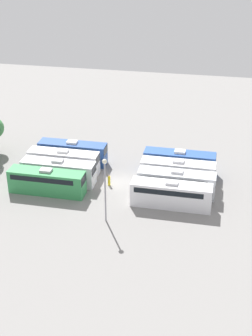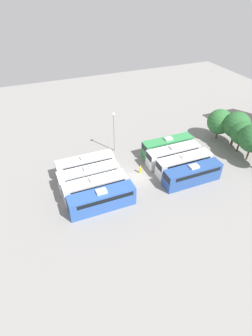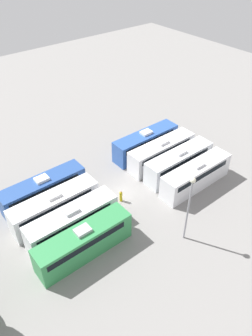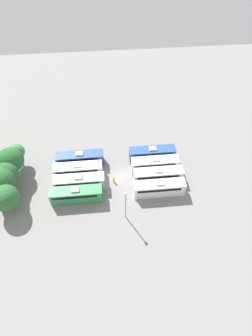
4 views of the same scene
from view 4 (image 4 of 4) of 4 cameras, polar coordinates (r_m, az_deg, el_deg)
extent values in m
plane|color=gray|center=(59.10, -1.74, -2.12)|extent=(119.08, 119.08, 0.00)
cube|color=silver|center=(55.75, 7.27, -4.39)|extent=(2.58, 10.67, 3.36)
cube|color=black|center=(54.93, 7.09, -3.83)|extent=(2.62, 9.07, 0.74)
cube|color=black|center=(56.20, 12.70, -3.35)|extent=(2.27, 0.08, 1.18)
cube|color=silver|center=(54.26, 7.46, -3.26)|extent=(1.20, 1.60, 0.35)
cube|color=silver|center=(57.74, 7.00, -1.65)|extent=(2.58, 10.67, 3.36)
cube|color=black|center=(56.95, 6.82, -1.08)|extent=(2.62, 9.07, 0.74)
cube|color=black|center=(58.21, 12.23, -0.67)|extent=(2.27, 0.08, 1.18)
cube|color=silver|center=(56.30, 7.17, -0.49)|extent=(1.20, 1.60, 0.35)
cube|color=silver|center=(59.69, 6.32, 0.76)|extent=(2.58, 10.67, 3.36)
cube|color=black|center=(58.92, 6.14, 1.35)|extent=(2.62, 9.07, 0.74)
cube|color=black|center=(60.13, 11.39, 1.69)|extent=(2.27, 0.08, 1.18)
cube|color=silver|center=(58.30, 6.47, 1.94)|extent=(1.20, 1.60, 0.35)
cube|color=#2D56A8|center=(61.77, 5.71, 3.05)|extent=(2.58, 10.67, 3.36)
cube|color=black|center=(61.03, 5.53, 3.64)|extent=(2.62, 9.07, 0.74)
cube|color=black|center=(62.18, 10.62, 3.93)|extent=(2.27, 0.08, 1.18)
cube|color=white|center=(60.43, 5.84, 4.24)|extent=(1.20, 1.60, 0.35)
cube|color=#338C4C|center=(55.31, -10.69, -5.77)|extent=(2.58, 10.67, 3.36)
cube|color=black|center=(54.56, -11.11, -5.22)|extent=(2.62, 9.07, 0.74)
cube|color=black|center=(54.08, -5.22, -4.86)|extent=(2.27, 0.08, 1.18)
cube|color=#B2B2B7|center=(53.80, -10.97, -4.67)|extent=(1.20, 1.60, 0.35)
cube|color=silver|center=(57.08, -10.04, -3.10)|extent=(2.58, 10.67, 3.36)
cube|color=black|center=(56.35, -10.44, -2.53)|extent=(2.62, 9.07, 0.74)
cube|color=black|center=(55.94, -4.75, -2.15)|extent=(2.27, 0.08, 1.18)
cube|color=#B2B2B7|center=(55.62, -10.30, -1.96)|extent=(1.20, 1.60, 0.35)
cube|color=white|center=(59.16, -10.29, -0.54)|extent=(2.58, 10.67, 3.36)
cube|color=black|center=(58.47, -10.68, 0.04)|extent=(2.62, 9.07, 0.74)
cube|color=black|center=(58.04, -5.21, 0.42)|extent=(2.27, 0.08, 1.18)
cube|color=white|center=(57.76, -10.55, 0.62)|extent=(1.20, 1.60, 0.35)
cube|color=#284C93|center=(61.33, -9.92, 1.93)|extent=(2.58, 10.67, 3.36)
cube|color=black|center=(60.65, -10.29, 2.51)|extent=(2.62, 9.07, 0.74)
cube|color=black|center=(60.27, -5.01, 2.90)|extent=(2.27, 0.08, 1.18)
cube|color=white|center=(59.97, -10.16, 3.10)|extent=(1.20, 1.60, 0.35)
cylinder|color=gold|center=(57.88, -2.66, -2.59)|extent=(0.36, 0.36, 1.42)
sphere|color=tan|center=(57.22, -2.69, -2.09)|extent=(0.24, 0.24, 0.24)
cylinder|color=gray|center=(50.06, -0.07, -8.37)|extent=(0.20, 0.20, 8.17)
sphere|color=#EAE5C6|center=(46.46, -0.07, -5.64)|extent=(0.60, 0.60, 0.60)
cylinder|color=brown|center=(58.44, -23.86, -7.60)|extent=(0.38, 0.38, 2.29)
sphere|color=#2D6B33|center=(56.08, -24.84, -5.93)|extent=(5.45, 5.45, 5.45)
cylinder|color=brown|center=(60.54, -24.48, -4.57)|extent=(0.53, 0.53, 2.99)
sphere|color=#28602D|center=(58.01, -25.56, -2.60)|extent=(5.54, 5.54, 5.54)
cylinder|color=brown|center=(61.82, -23.60, -2.79)|extent=(0.37, 0.37, 2.73)
sphere|color=#28602D|center=(59.60, -24.51, -1.02)|extent=(4.87, 4.87, 4.87)
cylinder|color=brown|center=(63.49, -22.85, -0.43)|extent=(0.36, 0.36, 3.01)
sphere|color=#28602D|center=(61.09, -23.81, 1.60)|extent=(5.49, 5.49, 5.49)
cylinder|color=brown|center=(65.35, -22.02, 1.72)|extent=(0.51, 0.51, 2.94)
sphere|color=#428447|center=(63.49, -22.73, 3.33)|extent=(3.57, 3.57, 3.57)
camera|label=1|loc=(30.48, 98.28, -55.16)|focal=50.00mm
camera|label=2|loc=(73.93, 10.94, 36.93)|focal=28.00mm
camera|label=3|loc=(27.82, -42.97, -9.09)|focal=35.00mm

